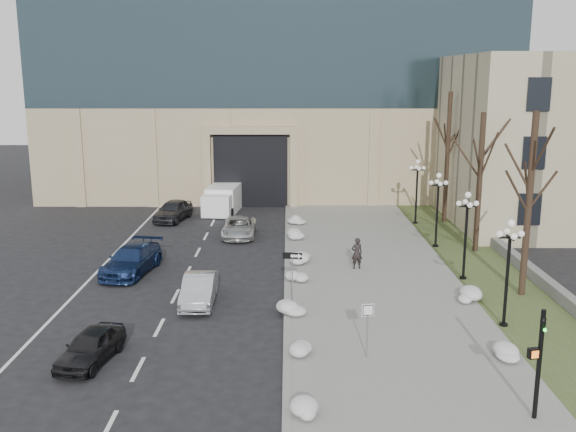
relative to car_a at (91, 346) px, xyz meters
name	(u,v)px	position (x,y,z in m)	size (l,w,h in m)	color
ground	(316,396)	(8.40, -2.62, -0.63)	(160.00, 160.00, 0.00)	black
sidewalk	(369,271)	(11.90, 11.38, -0.57)	(9.00, 40.00, 0.12)	gray
curb	(287,271)	(7.40, 11.38, -0.56)	(0.30, 40.00, 0.14)	gray
grass_strip	(486,271)	(18.40, 11.38, -0.58)	(4.00, 40.00, 0.10)	#3B4B25
stone_wall	(511,256)	(20.40, 13.38, -0.28)	(0.50, 30.00, 0.70)	gray
car_a	(91,346)	(0.00, 0.00, 0.00)	(1.49, 3.70, 1.26)	black
car_b	(199,290)	(3.22, 6.36, 0.06)	(1.46, 4.18, 1.38)	#AEB0B6
car_c	(132,260)	(-1.12, 11.17, 0.12)	(2.10, 5.16, 1.50)	navy
car_d	(239,227)	(4.16, 19.31, 0.01)	(2.14, 4.64, 1.29)	silver
car_e	(173,210)	(-1.12, 24.18, 0.14)	(1.83, 4.53, 1.54)	#2F2E34
pedestrian	(357,253)	(11.24, 11.63, 0.37)	(0.64, 0.42, 1.75)	black
box_truck	(224,199)	(2.33, 27.69, 0.36)	(2.93, 6.67, 2.05)	white
one_way_sign	(296,262)	(7.79, 6.12, 1.49)	(0.96, 0.33, 2.57)	slate
keep_sign	(368,319)	(10.43, 0.19, 1.02)	(0.48, 0.14, 2.24)	slate
traffic_signal	(538,367)	(15.12, -4.26, 1.21)	(0.64, 0.84, 3.70)	black
snow_clump_a	(304,413)	(7.92, -4.27, -0.33)	(1.10, 1.60, 0.36)	silver
snow_clump_b	(300,351)	(7.90, 0.34, -0.33)	(1.10, 1.60, 0.36)	silver
snow_clump_c	(294,310)	(7.68, 4.72, -0.33)	(1.10, 1.60, 0.36)	silver
snow_clump_d	(297,278)	(7.89, 9.33, -0.33)	(1.10, 1.60, 0.36)	silver
snow_clump_e	(298,259)	(8.01, 12.83, -0.33)	(1.10, 1.60, 0.36)	silver
snow_clump_f	(291,236)	(7.66, 18.40, -0.33)	(1.10, 1.60, 0.36)	silver
snow_clump_g	(295,223)	(7.93, 22.21, -0.33)	(1.10, 1.60, 0.36)	silver
snow_clump_h	(510,356)	(15.79, -0.14, -0.33)	(1.10, 1.60, 0.36)	silver
snow_clump_i	(468,298)	(15.96, 6.31, -0.33)	(1.10, 1.60, 0.36)	silver
lamppost_a	(508,259)	(16.70, 3.38, 2.44)	(1.18, 1.18, 4.76)	black
lamppost_b	(466,224)	(16.70, 9.88, 2.44)	(1.18, 1.18, 4.76)	black
lamppost_c	(438,200)	(16.70, 16.38, 2.44)	(1.18, 1.18, 4.76)	black
lamppost_d	(417,183)	(16.70, 22.88, 2.44)	(1.18, 1.18, 4.76)	black
tree_near	(531,179)	(18.90, 7.38, 5.20)	(3.20, 3.20, 9.00)	black
tree_mid	(481,163)	(18.90, 15.38, 4.87)	(3.20, 3.20, 8.50)	black
tree_far	(448,139)	(18.90, 23.38, 5.52)	(3.20, 3.20, 9.50)	black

